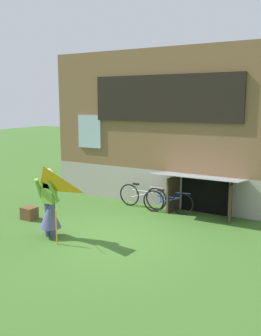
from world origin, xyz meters
TOP-DOWN VIEW (x-y plane):
  - ground_plane at (0.00, 0.00)m, footprint 60.00×60.00m
  - log_house at (0.00, 5.22)m, footprint 8.12×5.57m
  - person at (-1.25, -0.77)m, footprint 0.61×0.53m
  - kite at (-0.90, -1.29)m, footprint 0.96×0.87m
  - bicycle_blue at (0.43, 2.40)m, footprint 1.52×0.26m
  - bicycle_silver at (-0.48, 2.54)m, footprint 1.64×0.09m
  - wooden_crate at (-2.69, -0.02)m, footprint 0.39×0.34m

SIDE VIEW (x-z plane):
  - ground_plane at x=0.00m, z-range 0.00..0.00m
  - wooden_crate at x=-2.69m, z-range 0.00..0.34m
  - bicycle_blue at x=0.43m, z-range -0.01..0.69m
  - bicycle_silver at x=-0.48m, z-range -0.01..0.74m
  - person at x=-1.25m, z-range -0.13..1.55m
  - kite at x=-0.90m, z-range 0.52..2.30m
  - log_house at x=0.00m, z-range 0.00..4.82m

